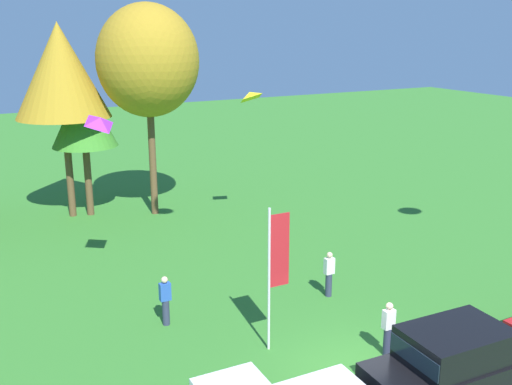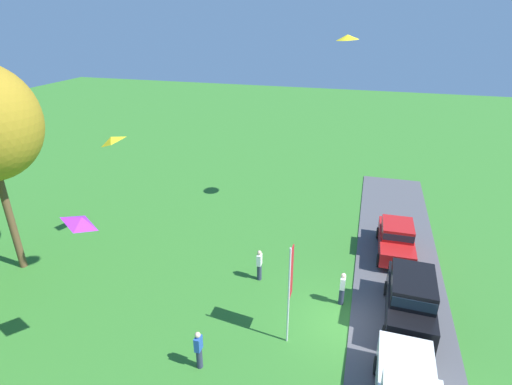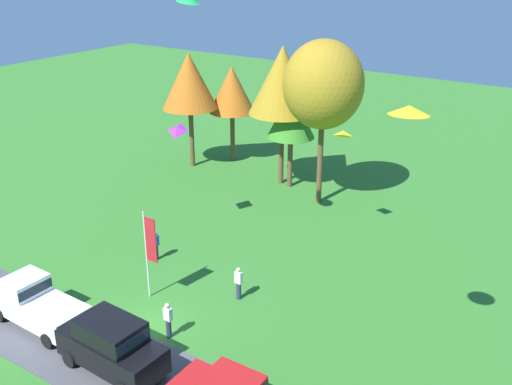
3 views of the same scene
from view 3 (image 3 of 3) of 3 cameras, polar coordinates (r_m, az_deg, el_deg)
The scene contains 16 objects.
ground_plane at distance 27.71m, azimuth -10.75°, elevation -12.82°, with size 120.00×120.00×0.00m, color #337528.
pavement_strip at distance 26.43m, azimuth -14.41°, elevation -15.08°, with size 36.00×4.40×0.06m, color #4C4C51.
car_pickup_by_flagpole at distance 28.84m, azimuth -20.25°, elevation -9.79°, with size 5.04×2.13×2.14m.
car_suv_far_end at distance 25.02m, azimuth -13.61°, elevation -13.80°, with size 4.66×2.18×2.28m.
person_watching_sky at distance 28.97m, azimuth -1.67°, elevation -8.60°, with size 0.36×0.24×1.71m.
person_on_lawn at distance 32.82m, azimuth -9.53°, elevation -4.94°, with size 0.36×0.24×1.71m.
person_beside_suv at distance 26.66m, azimuth -8.36°, elevation -11.92°, with size 0.36×0.24×1.71m.
tree_far_right at distance 44.85m, azimuth -6.38°, elevation 10.50°, with size 4.11×4.11×8.67m.
tree_center_back at distance 46.04m, azimuth -2.32°, elevation 9.75°, with size 3.53×3.53×7.46m.
tree_lone_near at distance 40.93m, azimuth 2.53°, elevation 10.62°, with size 4.61×4.61×9.73m.
tree_far_left at distance 40.83m, azimuth 3.37°, elevation 7.43°, with size 3.27×3.27×6.90m.
tree_left_of_center at distance 37.61m, azimuth 6.43°, elevation 10.13°, with size 5.04×5.04×10.65m.
flag_banner at distance 28.50m, azimuth -10.12°, elevation -4.96°, with size 0.71×0.08×4.52m.
kite_diamond_high_right at distance 33.59m, azimuth -7.51°, elevation 5.98°, with size 0.84×0.88×0.28m, color purple.
kite_delta_over_trees at distance 18.91m, azimuth 14.40°, elevation 7.61°, with size 1.28×1.28×0.29m, color yellow.
kite_diamond_near_flag at distance 32.89m, azimuth 8.32°, elevation 5.62°, with size 0.79×1.09×0.31m, color yellow.
Camera 3 is at (16.46, -15.65, 15.88)m, focal length 42.00 mm.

